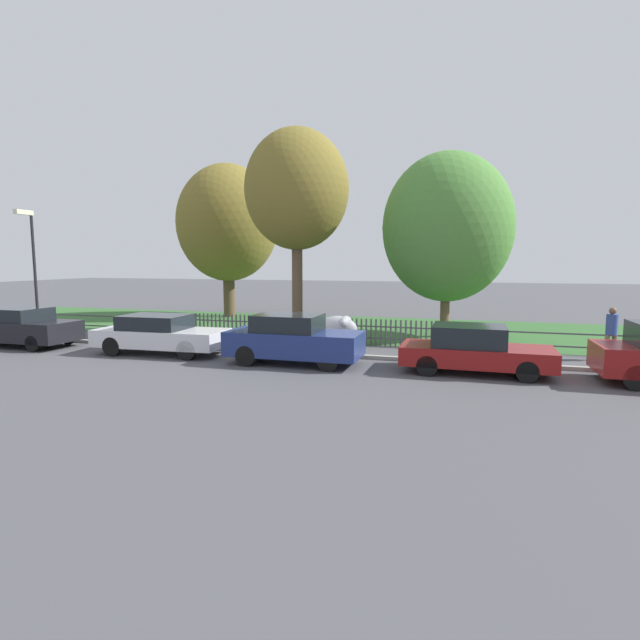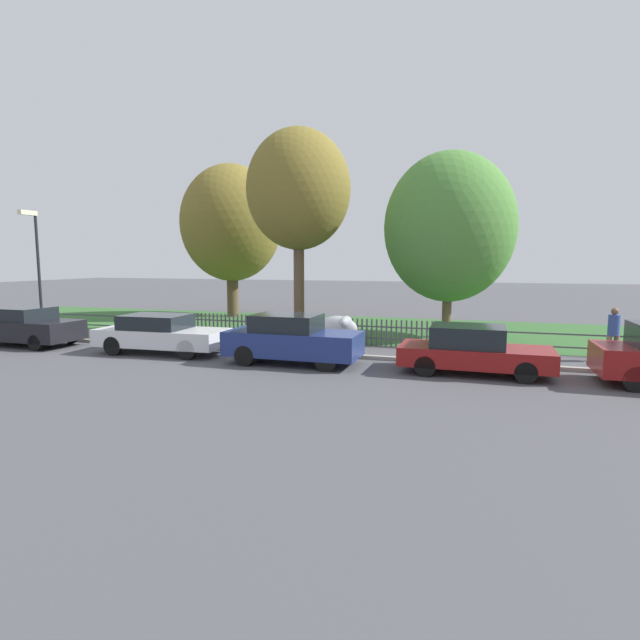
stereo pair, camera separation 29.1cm
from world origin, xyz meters
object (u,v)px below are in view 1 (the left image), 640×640
tree_behind_motorcycle (297,190)px  tree_mid_park (447,228)px  parked_car_navy_estate (293,339)px  tree_nearest_kerb (228,223)px  pedestrian_near_fence (611,330)px  parked_car_red_compact (474,349)px  parked_car_black_saloon (160,334)px  parked_car_silver_hatchback (23,327)px  street_lamp (32,258)px  covered_motorcycle (337,328)px

tree_behind_motorcycle → tree_mid_park: bearing=8.8°
parked_car_navy_estate → tree_nearest_kerb: 14.34m
tree_mid_park → pedestrian_near_fence: 7.24m
parked_car_red_compact → pedestrian_near_fence: pedestrian_near_fence is taller
parked_car_black_saloon → parked_car_navy_estate: 4.86m
parked_car_navy_estate → pedestrian_near_fence: bearing=19.5°
tree_nearest_kerb → tree_mid_park: bearing=-19.9°
parked_car_black_saloon → tree_mid_park: 11.82m
parked_car_navy_estate → parked_car_red_compact: 5.28m
parked_car_navy_estate → pedestrian_near_fence: pedestrian_near_fence is taller
parked_car_black_saloon → parked_car_silver_hatchback: bearing=179.2°
parked_car_navy_estate → tree_mid_park: (4.18, 6.88, 3.69)m
parked_car_red_compact → parked_car_silver_hatchback: bearing=-178.8°
pedestrian_near_fence → street_lamp: 21.22m
covered_motorcycle → street_lamp: size_ratio=0.36×
covered_motorcycle → street_lamp: bearing=-168.2°
pedestrian_near_fence → covered_motorcycle: bearing=-18.8°
covered_motorcycle → parked_car_black_saloon: bearing=-147.2°
parked_car_silver_hatchback → street_lamp: (-1.04, 1.57, 2.54)m
parked_car_navy_estate → street_lamp: street_lamp is taller
tree_mid_park → pedestrian_near_fence: tree_mid_park is taller
covered_motorcycle → tree_mid_park: size_ratio=0.24×
parked_car_black_saloon → tree_nearest_kerb: size_ratio=0.53×
tree_nearest_kerb → tree_mid_park: tree_nearest_kerb is taller
tree_mid_park → street_lamp: size_ratio=1.46×
covered_motorcycle → tree_mid_park: bearing=51.5°
parked_car_red_compact → covered_motorcycle: parked_car_red_compact is taller
parked_car_red_compact → tree_behind_motorcycle: (-7.19, 5.70, 5.37)m
parked_car_navy_estate → tree_behind_motorcycle: tree_behind_motorcycle is taller
parked_car_navy_estate → street_lamp: 11.97m
parked_car_black_saloon → street_lamp: (-6.73, 1.44, 2.57)m
tree_mid_park → parked_car_red_compact: bearing=-80.6°
parked_car_red_compact → covered_motorcycle: (-4.71, 2.86, 0.03)m
parked_car_red_compact → street_lamp: street_lamp is taller
parked_car_black_saloon → tree_behind_motorcycle: (2.94, 5.68, 5.36)m
parked_car_silver_hatchback → street_lamp: street_lamp is taller
parked_car_silver_hatchback → street_lamp: 3.16m
parked_car_red_compact → parked_car_black_saloon: bearing=-179.4°
parked_car_black_saloon → tree_behind_motorcycle: tree_behind_motorcycle is taller
covered_motorcycle → tree_nearest_kerb: (-8.35, 8.11, 4.47)m
tree_behind_motorcycle → street_lamp: tree_behind_motorcycle is taller
street_lamp → covered_motorcycle: bearing=6.6°
parked_car_black_saloon → pedestrian_near_fence: pedestrian_near_fence is taller
parked_car_black_saloon → pedestrian_near_fence: 14.63m
tree_mid_park → parked_car_black_saloon: bearing=-143.8°
parked_car_black_saloon → tree_mid_park: tree_mid_park is taller
street_lamp → parked_car_red_compact: bearing=-5.0°
parked_car_black_saloon → tree_nearest_kerb: (-2.93, 10.94, 4.49)m
parked_car_silver_hatchback → tree_behind_motorcycle: 11.70m
parked_car_black_saloon → parked_car_red_compact: 10.13m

